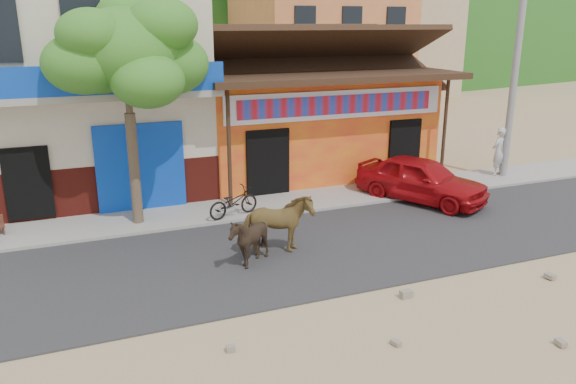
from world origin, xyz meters
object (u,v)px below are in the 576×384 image
(cow_dark, at_px, (249,240))
(pedestrian, at_px, (498,151))
(tree, at_px, (130,113))
(cow_tan, at_px, (276,225))
(scooter, at_px, (233,202))
(red_car, at_px, (421,179))
(utility_pole, at_px, (516,61))

(cow_dark, distance_m, pedestrian, 11.33)
(tree, xyz_separation_m, cow_tan, (2.83, -3.28, -2.35))
(tree, relative_size, scooter, 3.80)
(cow_dark, xyz_separation_m, pedestrian, (10.58, 4.02, 0.33))
(tree, distance_m, cow_dark, 4.87)
(scooter, relative_size, pedestrian, 0.92)
(cow_tan, bearing_deg, pedestrian, -62.99)
(red_car, relative_size, scooter, 2.58)
(red_car, bearing_deg, scooter, 146.81)
(pedestrian, bearing_deg, red_car, -6.91)
(cow_tan, bearing_deg, red_car, -61.27)
(utility_pole, xyz_separation_m, cow_tan, (-9.97, -3.48, -3.35))
(red_car, xyz_separation_m, scooter, (-5.88, 0.50, -0.20))
(cow_tan, height_order, scooter, cow_tan)
(utility_pole, xyz_separation_m, cow_dark, (-10.78, -3.88, -3.47))
(scooter, bearing_deg, cow_tan, 167.53)
(cow_tan, relative_size, scooter, 1.09)
(cow_tan, xyz_separation_m, scooter, (-0.25, 2.78, -0.23))
(cow_dark, height_order, red_car, red_car)
(utility_pole, relative_size, pedestrian, 4.67)
(cow_dark, relative_size, pedestrian, 0.71)
(cow_tan, distance_m, scooter, 2.80)
(utility_pole, distance_m, cow_tan, 11.08)
(cow_dark, bearing_deg, pedestrian, 115.96)
(red_car, distance_m, scooter, 5.90)
(tree, relative_size, red_car, 1.47)
(cow_dark, height_order, scooter, cow_dark)
(utility_pole, height_order, cow_dark, utility_pole)
(cow_tan, relative_size, cow_dark, 1.42)
(tree, xyz_separation_m, cow_dark, (2.02, -3.68, -2.47))
(scooter, height_order, pedestrian, pedestrian)
(cow_tan, height_order, cow_dark, cow_tan)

